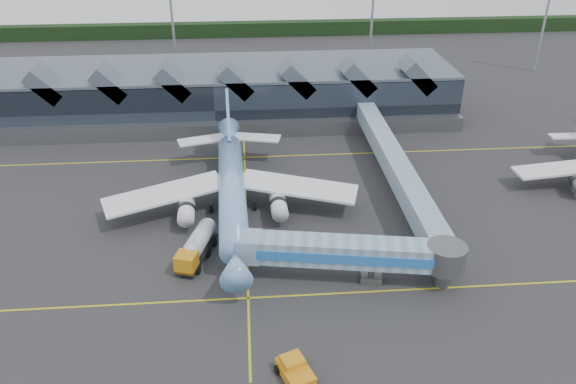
{
  "coord_description": "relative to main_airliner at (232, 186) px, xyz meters",
  "views": [
    {
      "loc": [
        0.58,
        -56.75,
        40.88
      ],
      "look_at": [
        5.62,
        6.79,
        5.0
      ],
      "focal_mm": 35.0,
      "sensor_mm": 36.0,
      "label": 1
    }
  ],
  "objects": [
    {
      "name": "light_masts",
      "position": [
        22.79,
        51.65,
        8.63
      ],
      "size": [
        132.4,
        42.56,
        22.45
      ],
      "color": "#9A9CA2",
      "rests_on": "ground"
    },
    {
      "name": "pushback_tug",
      "position": [
        5.99,
        -30.92,
        -2.96
      ],
      "size": [
        3.97,
        4.97,
        2.0
      ],
      "rotation": [
        0.0,
        0.0,
        0.37
      ],
      "color": "orange",
      "rests_on": "ground"
    },
    {
      "name": "jet_bridge",
      "position": [
        14.91,
        -16.9,
        -0.2
      ],
      "size": [
        25.67,
        7.78,
        5.43
      ],
      "rotation": [
        0.0,
        0.0,
        -0.17
      ],
      "color": "#6A90B0",
      "rests_on": "ground"
    },
    {
      "name": "ground",
      "position": [
        1.79,
        -11.15,
        -3.86
      ],
      "size": [
        260.0,
        260.0,
        0.0
      ],
      "primitive_type": "plane",
      "color": "#2A292C",
      "rests_on": "ground"
    },
    {
      "name": "terminal",
      "position": [
        -3.27,
        36.2,
        1.02
      ],
      "size": [
        90.0,
        22.25,
        12.52
      ],
      "color": "black",
      "rests_on": "ground"
    },
    {
      "name": "tree_line_far",
      "position": [
        1.79,
        98.85,
        -1.86
      ],
      "size": [
        260.0,
        4.0,
        4.0
      ],
      "primitive_type": "cube",
      "color": "black",
      "rests_on": "ground"
    },
    {
      "name": "main_airliner",
      "position": [
        0.0,
        0.0,
        0.0
      ],
      "size": [
        35.54,
        40.83,
        13.13
      ],
      "rotation": [
        0.0,
        0.0,
        0.03
      ],
      "color": "#71ACE6",
      "rests_on": "ground"
    },
    {
      "name": "taxi_stripes",
      "position": [
        1.79,
        -1.15,
        -3.85
      ],
      "size": [
        120.0,
        60.0,
        0.01
      ],
      "color": "gold",
      "rests_on": "ground"
    },
    {
      "name": "fuel_truck",
      "position": [
        -4.2,
        -10.81,
        -2.07
      ],
      "size": [
        4.8,
        9.49,
        3.19
      ],
      "rotation": [
        0.0,
        0.0,
        -0.29
      ],
      "color": "black",
      "rests_on": "ground"
    }
  ]
}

